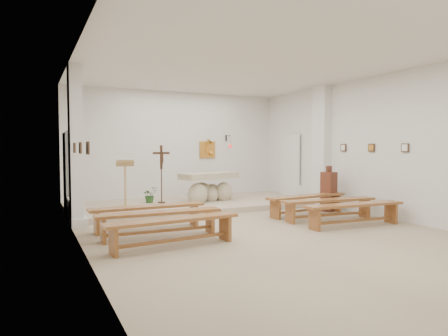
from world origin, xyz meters
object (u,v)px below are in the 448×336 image
bench_left_front (148,212)px  bench_left_second (159,218)px  crucifix_stand (161,170)px  bench_right_third (355,209)px  bench_left_third (174,226)px  bench_right_front (307,200)px  donation_pedestal (329,191)px  bench_right_second (329,204)px  lectern (125,183)px  altar (208,189)px

bench_left_front → bench_left_second: size_ratio=1.00×
crucifix_stand → bench_right_third: (2.99, -4.41, -0.71)m
bench_left_third → bench_right_front: bearing=16.8°
bench_right_front → bench_right_third: same height
bench_left_front → crucifix_stand: bearing=66.6°
donation_pedestal → bench_right_second: 1.44m
lectern → bench_right_front: bearing=-20.9°
donation_pedestal → bench_left_second: 5.18m
bench_right_front → bench_right_third: bearing=-96.3°
bench_left_front → bench_left_third: size_ratio=0.99×
crucifix_stand → bench_left_third: crucifix_stand is taller
bench_left_front → bench_right_third: 4.46m
lectern → bench_left_front: (-0.06, -2.42, -0.40)m
crucifix_stand → bench_left_front: 3.07m
lectern → bench_right_second: (4.08, -3.25, -0.40)m
bench_right_front → bench_left_third: (-4.14, -1.66, 0.00)m
bench_right_front → bench_left_second: size_ratio=1.01×
crucifix_stand → bench_left_front: size_ratio=0.68×
altar → crucifix_stand: size_ratio=1.15×
altar → crucifix_stand: crucifix_stand is taller
altar → bench_right_second: 3.72m
lectern → bench_left_third: (-0.06, -4.08, -0.40)m
altar → bench_right_front: size_ratio=0.77×
bench_right_front → bench_left_front: bearing=173.7°
bench_left_front → lectern: bearing=87.9°
donation_pedestal → bench_right_second: (-0.93, -1.09, -0.16)m
donation_pedestal → lectern: bearing=142.6°
bench_left_third → crucifix_stand: bearing=70.4°
lectern → donation_pedestal: 5.46m
bench_left_second → crucifix_stand: bearing=74.4°
crucifix_stand → bench_right_second: size_ratio=0.67×
bench_left_third → bench_right_second: bearing=6.3°
bench_left_second → bench_right_third: same height
altar → bench_left_second: size_ratio=0.78×
bench_right_second → altar: bearing=121.6°
donation_pedestal → bench_right_second: size_ratio=0.50×
bench_left_front → bench_right_front: size_ratio=0.99×
bench_right_second → bench_right_front: bearing=95.4°
donation_pedestal → bench_right_front: (-0.93, -0.26, -0.16)m
bench_right_front → bench_left_third: same height
altar → lectern: 2.45m
bench_left_third → bench_right_third: bearing=-5.0°
bench_left_third → bench_right_third: (4.14, 0.00, 0.00)m
bench_left_front → bench_left_second: bearing=-90.7°
crucifix_stand → bench_right_second: 4.72m
altar → lectern: lectern is taller
crucifix_stand → bench_right_front: bearing=-47.8°
bench_right_front → bench_left_third: bearing=-164.5°
bench_left_second → bench_left_front: bearing=92.2°
bench_left_second → bench_right_third: bearing=-9.1°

